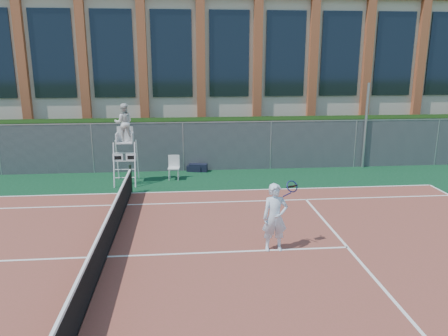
{
  "coord_description": "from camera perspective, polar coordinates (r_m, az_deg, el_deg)",
  "views": [
    {
      "loc": [
        2.08,
        -10.57,
        5.01
      ],
      "look_at": [
        3.32,
        3.0,
        1.56
      ],
      "focal_mm": 35.0,
      "sensor_mm": 36.0,
      "label": 1
    }
  ],
  "objects": [
    {
      "name": "ground",
      "position": [
        11.88,
        -15.08,
        -11.26
      ],
      "size": [
        120.0,
        120.0,
        0.0
      ],
      "primitive_type": "plane",
      "color": "#233814"
    },
    {
      "name": "apron",
      "position": [
        12.77,
        -14.34,
        -9.33
      ],
      "size": [
        36.0,
        20.0,
        0.01
      ],
      "primitive_type": "cube",
      "color": "black",
      "rests_on": "ground"
    },
    {
      "name": "tennis_court",
      "position": [
        11.87,
        -15.08,
        -11.18
      ],
      "size": [
        23.77,
        10.97,
        0.02
      ],
      "primitive_type": "cube",
      "color": "brown",
      "rests_on": "apron"
    },
    {
      "name": "tennis_net",
      "position": [
        11.66,
        -15.25,
        -8.88
      ],
      "size": [
        0.1,
        11.3,
        1.1
      ],
      "color": "black",
      "rests_on": "ground"
    },
    {
      "name": "fence",
      "position": [
        19.87,
        -11.13,
        2.58
      ],
      "size": [
        40.0,
        0.06,
        2.2
      ],
      "primitive_type": null,
      "color": "#595E60",
      "rests_on": "ground"
    },
    {
      "name": "hedge",
      "position": [
        21.04,
        -10.81,
        3.24
      ],
      "size": [
        40.0,
        1.4,
        2.2
      ],
      "primitive_type": "cube",
      "color": "black",
      "rests_on": "ground"
    },
    {
      "name": "building",
      "position": [
        28.6,
        -9.6,
        12.27
      ],
      "size": [
        45.0,
        10.6,
        8.22
      ],
      "color": "beige",
      "rests_on": "ground"
    },
    {
      "name": "steel_pole",
      "position": [
        21.2,
        18.0,
        5.24
      ],
      "size": [
        0.12,
        0.12,
        3.92
      ],
      "primitive_type": "cylinder",
      "color": "#9EA0A5",
      "rests_on": "ground"
    },
    {
      "name": "umpire_chair",
      "position": [
        17.96,
        -12.93,
        5.51
      ],
      "size": [
        0.92,
        1.42,
        3.3
      ],
      "color": "white",
      "rests_on": "ground"
    },
    {
      "name": "plastic_chair",
      "position": [
        18.55,
        -6.57,
        0.38
      ],
      "size": [
        0.5,
        0.5,
        1.01
      ],
      "color": "silver",
      "rests_on": "apron"
    },
    {
      "name": "sports_bag_near",
      "position": [
        19.77,
        -3.38,
        0.05
      ],
      "size": [
        0.86,
        0.49,
        0.35
      ],
      "primitive_type": "cube",
      "rotation": [
        0.0,
        0.0,
        -0.21
      ],
      "color": "black",
      "rests_on": "apron"
    },
    {
      "name": "sports_bag_far",
      "position": [
        19.78,
        -3.92,
        -0.09
      ],
      "size": [
        0.7,
        0.44,
        0.26
      ],
      "primitive_type": "cube",
      "rotation": [
        0.0,
        0.0,
        -0.27
      ],
      "color": "black",
      "rests_on": "apron"
    },
    {
      "name": "tennis_player",
      "position": [
        11.57,
        6.68,
        -6.43
      ],
      "size": [
        1.01,
        0.68,
        1.83
      ],
      "color": "#D1E6FB",
      "rests_on": "tennis_court"
    }
  ]
}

